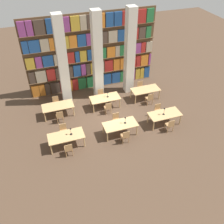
{
  "coord_description": "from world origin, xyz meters",
  "views": [
    {
      "loc": [
        -3.9,
        -11.66,
        10.16
      ],
      "look_at": [
        0.0,
        -0.14,
        0.68
      ],
      "focal_mm": 40.0,
      "sensor_mm": 36.0,
      "label": 1
    }
  ],
  "objects_px": {
    "desk_lamp_0": "(71,130)",
    "reading_table_2": "(165,115)",
    "chair_2": "(125,136)",
    "chair_5": "(158,110)",
    "chair_3": "(116,120)",
    "desk_lamp_3": "(108,94)",
    "pillar_center": "(97,57)",
    "pillar_left": "(63,62)",
    "chair_1": "(64,131)",
    "chair_0": "(69,149)",
    "chair_7": "(56,102)",
    "chair_8": "(108,107)",
    "chair_6": "(60,116)",
    "desk_lamp_1": "(125,119)",
    "reading_table_5": "(145,90)",
    "chair_9": "(101,95)",
    "chair_11": "(140,87)",
    "reading_table_3": "(58,107)",
    "reading_table_4": "(105,99)",
    "chair_4": "(170,125)",
    "pillar_right": "(130,53)",
    "reading_table_1": "(120,125)",
    "desk_lamp_2": "(164,110)",
    "reading_table_0": "(66,137)"
  },
  "relations": [
    {
      "from": "pillar_right",
      "to": "desk_lamp_3",
      "type": "xyz_separation_m",
      "value": [
        -2.05,
        -1.41,
        -1.98
      ]
    },
    {
      "from": "chair_6",
      "to": "reading_table_4",
      "type": "xyz_separation_m",
      "value": [
        3.14,
        0.65,
        0.18
      ]
    },
    {
      "from": "chair_8",
      "to": "chair_2",
      "type": "bearing_deg",
      "value": -88.01
    },
    {
      "from": "desk_lamp_1",
      "to": "pillar_left",
      "type": "bearing_deg",
      "value": 121.5
    },
    {
      "from": "desk_lamp_0",
      "to": "reading_table_2",
      "type": "bearing_deg",
      "value": -0.25
    },
    {
      "from": "chair_5",
      "to": "chair_3",
      "type": "bearing_deg",
      "value": 0.66
    },
    {
      "from": "chair_1",
      "to": "chair_8",
      "type": "distance_m",
      "value": 3.37
    },
    {
      "from": "reading_table_1",
      "to": "chair_4",
      "type": "relative_size",
      "value": 2.2
    },
    {
      "from": "chair_1",
      "to": "chair_2",
      "type": "relative_size",
      "value": 1.0
    },
    {
      "from": "chair_3",
      "to": "chair_6",
      "type": "relative_size",
      "value": 1.0
    },
    {
      "from": "pillar_left",
      "to": "reading_table_5",
      "type": "xyz_separation_m",
      "value": [
        5.28,
        -1.37,
        -2.32
      ]
    },
    {
      "from": "chair_0",
      "to": "chair_7",
      "type": "xyz_separation_m",
      "value": [
        0.01,
        4.44,
        0.0
      ]
    },
    {
      "from": "pillar_center",
      "to": "reading_table_5",
      "type": "bearing_deg",
      "value": -24.51
    },
    {
      "from": "chair_11",
      "to": "chair_5",
      "type": "bearing_deg",
      "value": 89.07
    },
    {
      "from": "chair_3",
      "to": "chair_11",
      "type": "distance_m",
      "value": 4.11
    },
    {
      "from": "reading_table_3",
      "to": "reading_table_4",
      "type": "relative_size",
      "value": 1.0
    },
    {
      "from": "chair_0",
      "to": "pillar_center",
      "type": "bearing_deg",
      "value": 58.05
    },
    {
      "from": "reading_table_2",
      "to": "desk_lamp_3",
      "type": "relative_size",
      "value": 5.02
    },
    {
      "from": "chair_2",
      "to": "chair_11",
      "type": "height_order",
      "value": "same"
    },
    {
      "from": "chair_3",
      "to": "chair_0",
      "type": "bearing_deg",
      "value": 24.75
    },
    {
      "from": "chair_4",
      "to": "reading_table_5",
      "type": "distance_m",
      "value": 3.66
    },
    {
      "from": "reading_table_1",
      "to": "chair_2",
      "type": "distance_m",
      "value": 0.78
    },
    {
      "from": "chair_5",
      "to": "chair_4",
      "type": "bearing_deg",
      "value": 90.0
    },
    {
      "from": "pillar_right",
      "to": "chair_6",
      "type": "xyz_separation_m",
      "value": [
        -5.38,
        -2.1,
        -2.51
      ]
    },
    {
      "from": "pillar_center",
      "to": "desk_lamp_1",
      "type": "distance_m",
      "value": 4.72
    },
    {
      "from": "reading_table_4",
      "to": "chair_9",
      "type": "relative_size",
      "value": 2.2
    },
    {
      "from": "chair_4",
      "to": "chair_0",
      "type": "bearing_deg",
      "value": 179.91
    },
    {
      "from": "chair_6",
      "to": "desk_lamp_3",
      "type": "distance_m",
      "value": 3.44
    },
    {
      "from": "chair_4",
      "to": "pillar_center",
      "type": "bearing_deg",
      "value": 120.31
    },
    {
      "from": "pillar_center",
      "to": "desk_lamp_2",
      "type": "relative_size",
      "value": 12.2
    },
    {
      "from": "chair_9",
      "to": "chair_11",
      "type": "distance_m",
      "value": 3.0
    },
    {
      "from": "desk_lamp_0",
      "to": "reading_table_1",
      "type": "relative_size",
      "value": 0.23
    },
    {
      "from": "pillar_left",
      "to": "chair_1",
      "type": "relative_size",
      "value": 6.68
    },
    {
      "from": "chair_8",
      "to": "chair_6",
      "type": "bearing_deg",
      "value": 177.99
    },
    {
      "from": "chair_6",
      "to": "chair_11",
      "type": "distance_m",
      "value": 6.27
    },
    {
      "from": "pillar_center",
      "to": "desk_lamp_3",
      "type": "relative_size",
      "value": 15.25
    },
    {
      "from": "pillar_center",
      "to": "desk_lamp_1",
      "type": "relative_size",
      "value": 13.47
    },
    {
      "from": "desk_lamp_1",
      "to": "chair_11",
      "type": "distance_m",
      "value": 4.55
    },
    {
      "from": "chair_3",
      "to": "desk_lamp_3",
      "type": "bearing_deg",
      "value": -93.65
    },
    {
      "from": "reading_table_2",
      "to": "reading_table_5",
      "type": "xyz_separation_m",
      "value": [
        0.05,
        2.89,
        0.0
      ]
    },
    {
      "from": "reading_table_1",
      "to": "reading_table_2",
      "type": "height_order",
      "value": "same"
    },
    {
      "from": "chair_0",
      "to": "desk_lamp_0",
      "type": "bearing_deg",
      "value": 67.25
    },
    {
      "from": "desk_lamp_3",
      "to": "reading_table_5",
      "type": "bearing_deg",
      "value": 0.88
    },
    {
      "from": "chair_2",
      "to": "chair_5",
      "type": "bearing_deg",
      "value": 28.62
    },
    {
      "from": "pillar_center",
      "to": "chair_2",
      "type": "xyz_separation_m",
      "value": [
        0.08,
        -5.05,
        -2.51
      ]
    },
    {
      "from": "pillar_center",
      "to": "chair_4",
      "type": "relative_size",
      "value": 6.68
    },
    {
      "from": "pillar_left",
      "to": "chair_6",
      "type": "relative_size",
      "value": 6.68
    },
    {
      "from": "chair_5",
      "to": "chair_8",
      "type": "height_order",
      "value": "same"
    },
    {
      "from": "reading_table_5",
      "to": "pillar_right",
      "type": "bearing_deg",
      "value": 118.31
    },
    {
      "from": "reading_table_0",
      "to": "desk_lamp_0",
      "type": "distance_m",
      "value": 0.49
    }
  ]
}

